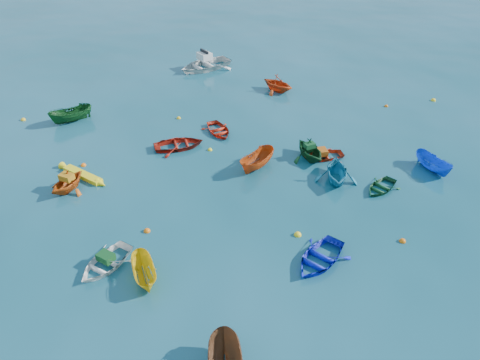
# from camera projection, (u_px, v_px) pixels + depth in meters

# --- Properties ---
(ground) EXTENTS (160.00, 160.00, 0.00)m
(ground) POSITION_uv_depth(u_px,v_px,m) (228.00, 244.00, 23.03)
(ground) COLOR #0A424E
(ground) RESTS_ON ground
(dinghy_white_near) EXTENTS (3.10, 3.52, 0.61)m
(dinghy_white_near) POSITION_uv_depth(u_px,v_px,m) (106.00, 266.00, 21.76)
(dinghy_white_near) COLOR white
(dinghy_white_near) RESTS_ON ground
(dinghy_blue_se) EXTENTS (3.60, 3.92, 0.66)m
(dinghy_blue_se) POSITION_uv_depth(u_px,v_px,m) (319.00, 261.00, 22.01)
(dinghy_blue_se) COLOR #1020CF
(dinghy_blue_se) RESTS_ON ground
(dinghy_orange_w) EXTENTS (2.76, 2.99, 1.30)m
(dinghy_orange_w) POSITION_uv_depth(u_px,v_px,m) (69.00, 189.00, 26.82)
(dinghy_orange_w) COLOR #CC5413
(dinghy_orange_w) RESTS_ON ground
(sampan_yellow_mid) EXTENTS (2.07, 2.80, 1.02)m
(sampan_yellow_mid) POSITION_uv_depth(u_px,v_px,m) (146.00, 279.00, 21.08)
(sampan_yellow_mid) COLOR yellow
(sampan_yellow_mid) RESTS_ON ground
(dinghy_green_e) EXTENTS (2.82, 2.95, 0.50)m
(dinghy_green_e) POSITION_uv_depth(u_px,v_px,m) (380.00, 189.00, 26.83)
(dinghy_green_e) COLOR #114B24
(dinghy_green_e) RESTS_ON ground
(dinghy_cyan_se) EXTENTS (2.62, 3.02, 1.55)m
(dinghy_cyan_se) POSITION_uv_depth(u_px,v_px,m) (336.00, 180.00, 27.59)
(dinghy_cyan_se) COLOR teal
(dinghy_cyan_se) RESTS_ON ground
(dinghy_red_nw) EXTENTS (3.88, 3.39, 0.67)m
(dinghy_red_nw) POSITION_uv_depth(u_px,v_px,m) (179.00, 147.00, 30.73)
(dinghy_red_nw) COLOR #9F1A0D
(dinghy_red_nw) RESTS_ON ground
(sampan_orange_n) EXTENTS (2.53, 3.21, 1.18)m
(sampan_orange_n) POSITION_uv_depth(u_px,v_px,m) (257.00, 168.00, 28.68)
(sampan_orange_n) COLOR #B84611
(sampan_orange_n) RESTS_ON ground
(dinghy_green_n) EXTENTS (3.40, 3.53, 1.43)m
(dinghy_green_n) POSITION_uv_depth(u_px,v_px,m) (309.00, 158.00, 29.65)
(dinghy_green_n) COLOR #0F421D
(dinghy_green_n) RESTS_ON ground
(dinghy_red_ne) EXTENTS (3.02, 2.57, 0.53)m
(dinghy_red_ne) POSITION_uv_depth(u_px,v_px,m) (323.00, 157.00, 29.70)
(dinghy_red_ne) COLOR red
(dinghy_red_ne) RESTS_ON ground
(sampan_blue_far) EXTENTS (2.34, 2.85, 1.05)m
(sampan_blue_far) POSITION_uv_depth(u_px,v_px,m) (431.00, 170.00, 28.49)
(sampan_blue_far) COLOR blue
(sampan_blue_far) RESTS_ON ground
(dinghy_red_far) EXTENTS (3.09, 3.35, 0.57)m
(dinghy_red_far) POSITION_uv_depth(u_px,v_px,m) (219.00, 132.00, 32.43)
(dinghy_red_far) COLOR red
(dinghy_red_far) RESTS_ON ground
(dinghy_orange_far) EXTENTS (3.69, 3.59, 1.48)m
(dinghy_orange_far) POSITION_uv_depth(u_px,v_px,m) (277.00, 91.00, 38.30)
(dinghy_orange_far) COLOR #C83F12
(dinghy_orange_far) RESTS_ON ground
(sampan_green_far) EXTENTS (3.12, 2.97, 1.21)m
(sampan_green_far) POSITION_uv_depth(u_px,v_px,m) (73.00, 122.00, 33.77)
(sampan_green_far) COLOR #10481A
(sampan_green_far) RESTS_ON ground
(kayak_yellow) EXTENTS (3.45, 2.10, 0.36)m
(kayak_yellow) POSITION_uv_depth(u_px,v_px,m) (83.00, 177.00, 27.89)
(kayak_yellow) COLOR yellow
(kayak_yellow) RESTS_ON ground
(motorboat_white) EXTENTS (6.00, 5.97, 1.62)m
(motorboat_white) POSITION_uv_depth(u_px,v_px,m) (205.00, 69.00, 42.37)
(motorboat_white) COLOR silver
(motorboat_white) RESTS_ON ground
(tarp_green_a) EXTENTS (0.91, 0.82, 0.36)m
(tarp_green_a) POSITION_uv_depth(u_px,v_px,m) (106.00, 257.00, 21.56)
(tarp_green_a) COLOR #12491E
(tarp_green_a) RESTS_ON dinghy_white_near
(tarp_orange_a) EXTENTS (0.87, 0.75, 0.36)m
(tarp_orange_a) POSITION_uv_depth(u_px,v_px,m) (67.00, 177.00, 26.39)
(tarp_orange_a) COLOR #C77A14
(tarp_orange_a) RESTS_ON dinghy_orange_w
(tarp_green_b) EXTENTS (0.82, 0.76, 0.32)m
(tarp_green_b) POSITION_uv_depth(u_px,v_px,m) (309.00, 145.00, 29.23)
(tarp_green_b) COLOR #124A22
(tarp_green_b) RESTS_ON dinghy_green_n
(tarp_orange_b) EXTENTS (0.76, 0.87, 0.35)m
(tarp_orange_b) POSITION_uv_depth(u_px,v_px,m) (322.00, 152.00, 29.43)
(tarp_orange_b) COLOR #B05212
(tarp_orange_b) RESTS_ON dinghy_red_ne
(buoy_or_a) EXTENTS (0.35, 0.35, 0.35)m
(buoy_or_a) POSITION_uv_depth(u_px,v_px,m) (147.00, 231.00, 23.79)
(buoy_or_a) COLOR orange
(buoy_or_a) RESTS_ON ground
(buoy_ye_a) EXTENTS (0.38, 0.38, 0.38)m
(buoy_ye_a) POSITION_uv_depth(u_px,v_px,m) (298.00, 235.00, 23.55)
(buoy_ye_a) COLOR yellow
(buoy_ye_a) RESTS_ON ground
(buoy_ye_b) EXTENTS (0.36, 0.36, 0.36)m
(buoy_ye_b) POSITION_uv_depth(u_px,v_px,m) (23.00, 120.00, 33.96)
(buoy_ye_b) COLOR yellow
(buoy_ye_b) RESTS_ON ground
(buoy_or_c) EXTENTS (0.33, 0.33, 0.33)m
(buoy_or_c) POSITION_uv_depth(u_px,v_px,m) (84.00, 166.00, 28.91)
(buoy_or_c) COLOR orange
(buoy_or_c) RESTS_ON ground
(buoy_ye_c) EXTENTS (0.31, 0.31, 0.31)m
(buoy_ye_c) POSITION_uv_depth(u_px,v_px,m) (210.00, 150.00, 30.45)
(buoy_ye_c) COLOR yellow
(buoy_ye_c) RESTS_ON ground
(buoy_or_d) EXTENTS (0.34, 0.34, 0.34)m
(buoy_or_d) POSITION_uv_depth(u_px,v_px,m) (402.00, 241.00, 23.15)
(buoy_or_d) COLOR orange
(buoy_or_d) RESTS_ON ground
(buoy_ye_d) EXTENTS (0.31, 0.31, 0.31)m
(buoy_ye_d) POSITION_uv_depth(u_px,v_px,m) (179.00, 118.00, 34.19)
(buoy_ye_d) COLOR yellow
(buoy_ye_d) RESTS_ON ground
(buoy_or_e) EXTENTS (0.30, 0.30, 0.30)m
(buoy_or_e) POSITION_uv_depth(u_px,v_px,m) (386.00, 106.00, 35.85)
(buoy_or_e) COLOR orange
(buoy_or_e) RESTS_ON ground
(buoy_ye_e) EXTENTS (0.38, 0.38, 0.38)m
(buoy_ye_e) POSITION_uv_depth(u_px,v_px,m) (433.00, 101.00, 36.73)
(buoy_ye_e) COLOR yellow
(buoy_ye_e) RESTS_ON ground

